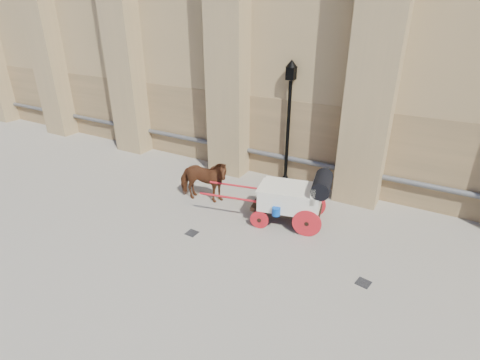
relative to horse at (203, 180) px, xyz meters
The scene contains 6 objects.
ground 1.34m from the horse, 65.98° to the right, with size 90.00×90.00×0.00m, color gray.
horse is the anchor object (origin of this frame).
carriage 3.18m from the horse, ahead, with size 3.98×1.79×1.69m.
street_lamp 3.66m from the horse, 57.32° to the left, with size 0.41×0.41×4.40m.
drain_grate_near 2.13m from the horse, 65.75° to the right, with size 0.32×0.32×0.01m, color black.
drain_grate_far 5.92m from the horse, 15.30° to the right, with size 0.32×0.32×0.01m, color black.
Camera 1 is at (6.08, -8.10, 6.05)m, focal length 28.00 mm.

